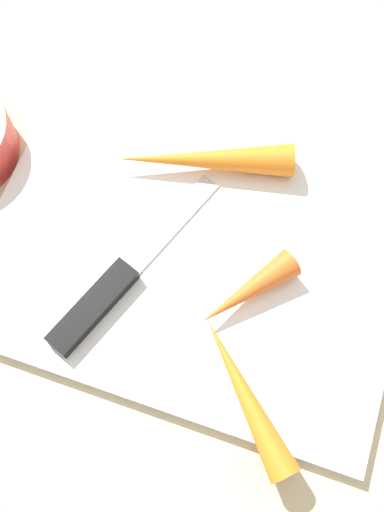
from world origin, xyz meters
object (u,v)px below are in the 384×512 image
(carrot_longest, at_px, (204,160))
(carrot_shortest, at_px, (247,292))
(knife, at_px, (104,295))
(cutting_board, at_px, (192,258))
(carrot_medium, at_px, (245,394))

(carrot_longest, bearing_deg, carrot_shortest, 106.42)
(knife, bearing_deg, cutting_board, -23.51)
(cutting_board, xyz_separation_m, carrot_shortest, (-0.05, 0.02, 0.02))
(knife, relative_size, carrot_longest, 1.23)
(cutting_board, relative_size, carrot_longest, 2.28)
(cutting_board, xyz_separation_m, knife, (0.06, 0.06, 0.01))
(carrot_shortest, xyz_separation_m, carrot_medium, (-0.02, 0.08, -0.00))
(cutting_board, distance_m, carrot_shortest, 0.06)
(carrot_longest, bearing_deg, knife, 56.43)
(carrot_shortest, bearing_deg, knife, -33.85)
(cutting_board, bearing_deg, carrot_medium, 127.60)
(knife, height_order, carrot_shortest, carrot_shortest)
(knife, distance_m, carrot_longest, 0.15)
(carrot_longest, bearing_deg, cutting_board, 83.54)
(carrot_shortest, bearing_deg, carrot_longest, -108.42)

